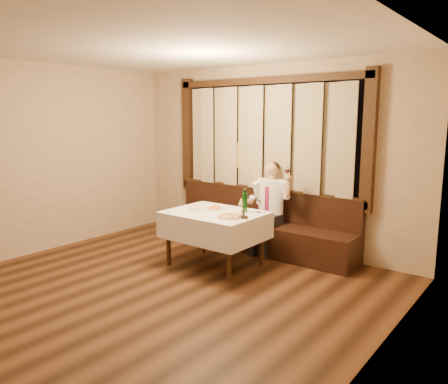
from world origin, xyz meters
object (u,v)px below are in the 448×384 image
Objects in this scene: dining_table at (215,219)px; seated_man at (269,200)px; pizza at (230,216)px; green_bottle at (245,202)px; banquette at (257,229)px; pasta_cream at (198,207)px; pasta_red at (215,207)px; cruet_caddy at (244,215)px.

dining_table is 0.98m from seated_man.
pizza is 0.39m from green_bottle.
pasta_cream is at bearing -103.57° from banquette.
pizza is at bearing -85.16° from seated_man.
pasta_cream is (-0.26, -0.05, 0.14)m from dining_table.
banquette reaches higher than pasta_red.
banquette is at bearing 83.24° from pasta_red.
cruet_caddy is at bearing -2.23° from pasta_cream.
green_bottle reaches higher than banquette.
seated_man reaches higher than banquette.
green_bottle is (0.32, -0.79, 0.58)m from banquette.
seated_man reaches higher than cruet_caddy.
pasta_cream is (-0.26, -1.08, 0.48)m from banquette.
pizza is at bearing -20.05° from dining_table.
pasta_red is 0.89m from seated_man.
seated_man reaches higher than pasta_cream.
pizza is at bearing 174.27° from cruet_caddy.
green_bottle is (0.32, 0.24, 0.24)m from dining_table.
banquette is at bearing 161.88° from seated_man.
pasta_red is (-0.11, 0.13, 0.14)m from dining_table.
green_bottle reaches higher than pizza.
pasta_cream is at bearing 156.46° from cruet_caddy.
green_bottle reaches higher than dining_table.
green_bottle is 2.69× the size of cruet_caddy.
banquette is 1.32m from cruet_caddy.
pasta_cream is at bearing -168.36° from dining_table.
cruet_caddy is at bearing -18.65° from pasta_red.
seated_man is (-0.26, 1.02, 0.00)m from cruet_caddy.
banquette is at bearing 76.43° from pasta_cream.
cruet_caddy is at bearing -57.08° from green_bottle.
pasta_cream is at bearing -118.20° from seated_man.
seated_man reaches higher than pasta_red.
seated_man reaches higher than pizza.
pasta_cream is 0.79m from cruet_caddy.
dining_table is 4.47× the size of pasta_cream.
banquette is 2.34× the size of seated_man.
seated_man is at bearing 82.99° from cruet_caddy.
green_bottle reaches higher than pasta_cream.
banquette reaches higher than pizza.
green_bottle is at bearing -67.73° from banquette.
dining_table is 0.40m from pizza.
seated_man is at bearing 73.88° from dining_table.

